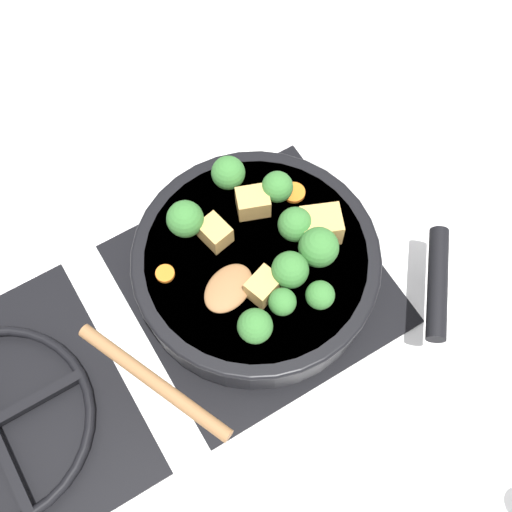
% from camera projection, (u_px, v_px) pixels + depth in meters
% --- Properties ---
extents(ground_plane, '(2.40, 2.40, 0.00)m').
position_uv_depth(ground_plane, '(256.00, 284.00, 0.92)').
color(ground_plane, white).
extents(front_burner_grate, '(0.31, 0.31, 0.03)m').
position_uv_depth(front_burner_grate, '(256.00, 280.00, 0.91)').
color(front_burner_grate, black).
rests_on(front_burner_grate, ground_plane).
extents(skillet_pan, '(0.35, 0.37, 0.06)m').
position_uv_depth(skillet_pan, '(258.00, 265.00, 0.87)').
color(skillet_pan, black).
rests_on(skillet_pan, front_burner_grate).
extents(wooden_spoon, '(0.19, 0.21, 0.02)m').
position_uv_depth(wooden_spoon, '(190.00, 337.00, 0.80)').
color(wooden_spoon, olive).
rests_on(wooden_spoon, skillet_pan).
extents(tofu_cube_center_large, '(0.04, 0.04, 0.03)m').
position_uv_depth(tofu_cube_center_large, '(215.00, 233.00, 0.84)').
color(tofu_cube_center_large, tan).
rests_on(tofu_cube_center_large, skillet_pan).
extents(tofu_cube_near_handle, '(0.04, 0.05, 0.03)m').
position_uv_depth(tofu_cube_near_handle, '(253.00, 202.00, 0.86)').
color(tofu_cube_near_handle, tan).
rests_on(tofu_cube_near_handle, skillet_pan).
extents(tofu_cube_east_chunk, '(0.04, 0.04, 0.03)m').
position_uv_depth(tofu_cube_east_chunk, '(263.00, 287.00, 0.81)').
color(tofu_cube_east_chunk, tan).
rests_on(tofu_cube_east_chunk, skillet_pan).
extents(tofu_cube_west_chunk, '(0.05, 0.06, 0.04)m').
position_uv_depth(tofu_cube_west_chunk, '(321.00, 225.00, 0.84)').
color(tofu_cube_west_chunk, tan).
rests_on(tofu_cube_west_chunk, skillet_pan).
extents(broccoli_floret_near_spoon, '(0.04, 0.04, 0.05)m').
position_uv_depth(broccoli_floret_near_spoon, '(290.00, 270.00, 0.81)').
color(broccoli_floret_near_spoon, '#709956').
rests_on(broccoli_floret_near_spoon, skillet_pan).
extents(broccoli_floret_center_top, '(0.04, 0.04, 0.05)m').
position_uv_depth(broccoli_floret_center_top, '(228.00, 173.00, 0.87)').
color(broccoli_floret_center_top, '#709956').
rests_on(broccoli_floret_center_top, skillet_pan).
extents(broccoli_floret_east_rim, '(0.04, 0.04, 0.05)m').
position_uv_depth(broccoli_floret_east_rim, '(185.00, 219.00, 0.84)').
color(broccoli_floret_east_rim, '#709956').
rests_on(broccoli_floret_east_rim, skillet_pan).
extents(broccoli_floret_west_rim, '(0.05, 0.05, 0.05)m').
position_uv_depth(broccoli_floret_west_rim, '(319.00, 247.00, 0.82)').
color(broccoli_floret_west_rim, '#709956').
rests_on(broccoli_floret_west_rim, skillet_pan).
extents(broccoli_floret_north_edge, '(0.04, 0.04, 0.05)m').
position_uv_depth(broccoli_floret_north_edge, '(255.00, 326.00, 0.78)').
color(broccoli_floret_north_edge, '#709956').
rests_on(broccoli_floret_north_edge, skillet_pan).
extents(broccoli_floret_south_cluster, '(0.03, 0.03, 0.04)m').
position_uv_depth(broccoli_floret_south_cluster, '(282.00, 302.00, 0.80)').
color(broccoli_floret_south_cluster, '#709956').
rests_on(broccoli_floret_south_cluster, skillet_pan).
extents(broccoli_floret_mid_floret, '(0.04, 0.04, 0.05)m').
position_uv_depth(broccoli_floret_mid_floret, '(295.00, 224.00, 0.83)').
color(broccoli_floret_mid_floret, '#709956').
rests_on(broccoli_floret_mid_floret, skillet_pan).
extents(broccoli_floret_small_inner, '(0.04, 0.04, 0.05)m').
position_uv_depth(broccoli_floret_small_inner, '(277.00, 187.00, 0.86)').
color(broccoli_floret_small_inner, '#709956').
rests_on(broccoli_floret_small_inner, skillet_pan).
extents(broccoli_floret_tall_stem, '(0.03, 0.03, 0.04)m').
position_uv_depth(broccoli_floret_tall_stem, '(320.00, 295.00, 0.80)').
color(broccoli_floret_tall_stem, '#709956').
rests_on(broccoli_floret_tall_stem, skillet_pan).
extents(carrot_slice_orange_thin, '(0.03, 0.03, 0.01)m').
position_uv_depth(carrot_slice_orange_thin, '(294.00, 193.00, 0.88)').
color(carrot_slice_orange_thin, orange).
rests_on(carrot_slice_orange_thin, skillet_pan).
extents(carrot_slice_near_center, '(0.02, 0.02, 0.01)m').
position_uv_depth(carrot_slice_near_center, '(165.00, 274.00, 0.83)').
color(carrot_slice_near_center, orange).
rests_on(carrot_slice_near_center, skillet_pan).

